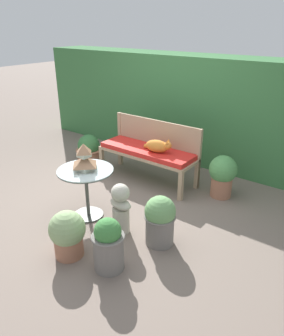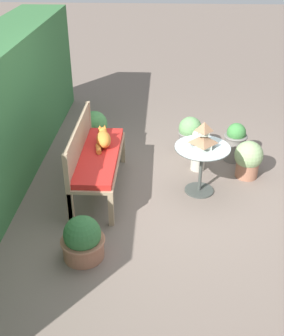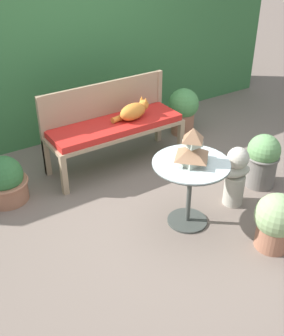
{
  "view_description": "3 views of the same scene",
  "coord_description": "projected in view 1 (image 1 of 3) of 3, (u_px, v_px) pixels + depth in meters",
  "views": [
    {
      "loc": [
        2.82,
        -2.84,
        2.31
      ],
      "look_at": [
        0.26,
        0.51,
        0.42
      ],
      "focal_mm": 35.0,
      "sensor_mm": 36.0,
      "label": 1
    },
    {
      "loc": [
        -4.62,
        0.15,
        3.06
      ],
      "look_at": [
        -0.17,
        0.38,
        0.46
      ],
      "focal_mm": 45.0,
      "sensor_mm": 36.0,
      "label": 2
    },
    {
      "loc": [
        -2.05,
        -2.79,
        2.53
      ],
      "look_at": [
        -0.13,
        0.14,
        0.41
      ],
      "focal_mm": 45.0,
      "sensor_mm": 36.0,
      "label": 3
    }
  ],
  "objects": [
    {
      "name": "ground",
      "position": [
        105.0,
        203.0,
        4.57
      ],
      "size": [
        30.0,
        30.0,
        0.0
      ],
      "primitive_type": "plane",
      "color": "#75665B"
    },
    {
      "name": "potted_plant_bench_left",
      "position": [
        89.0,
        149.0,
        5.86
      ],
      "size": [
        0.47,
        0.47,
        0.49
      ],
      "color": "#9E664C",
      "rests_on": "ground"
    },
    {
      "name": "foliage_hedge_back",
      "position": [
        191.0,
        108.0,
        5.86
      ],
      "size": [
        6.4,
        0.79,
        1.81
      ],
      "primitive_type": "cube",
      "color": "#38703D",
      "rests_on": "ground"
    },
    {
      "name": "garden_bust",
      "position": [
        121.0,
        207.0,
        3.81
      ],
      "size": [
        0.32,
        0.22,
        0.63
      ],
      "rotation": [
        0.0,
        0.0,
        -0.14
      ],
      "color": "#B7B2A3",
      "rests_on": "ground"
    },
    {
      "name": "potted_plant_table_near",
      "position": [
        222.0,
        175.0,
        4.62
      ],
      "size": [
        0.4,
        0.4,
        0.62
      ],
      "color": "#9E664C",
      "rests_on": "ground"
    },
    {
      "name": "bench_backrest",
      "position": [
        156.0,
        136.0,
        5.12
      ],
      "size": [
        1.57,
        0.06,
        0.93
      ],
      "color": "tan",
      "rests_on": "ground"
    },
    {
      "name": "patio_table",
      "position": [
        86.0,
        180.0,
        4.06
      ],
      "size": [
        0.7,
        0.7,
        0.65
      ],
      "color": "#424742",
      "rests_on": "ground"
    },
    {
      "name": "potted_plant_table_far",
      "position": [
        160.0,
        220.0,
        3.62
      ],
      "size": [
        0.35,
        0.35,
        0.59
      ],
      "color": "slate",
      "rests_on": "ground"
    },
    {
      "name": "pagoda_birdhouse",
      "position": [
        84.0,
        159.0,
        3.94
      ],
      "size": [
        0.28,
        0.28,
        0.34
      ],
      "color": "#B2BCA8",
      "rests_on": "patio_table"
    },
    {
      "name": "garden_bench",
      "position": [
        147.0,
        153.0,
        5.03
      ],
      "size": [
        1.57,
        0.52,
        0.54
      ],
      "color": "tan",
      "rests_on": "ground"
    },
    {
      "name": "potted_plant_path_edge",
      "position": [
        68.0,
        234.0,
        3.44
      ],
      "size": [
        0.39,
        0.39,
        0.53
      ],
      "color": "#9E664C",
      "rests_on": "ground"
    },
    {
      "name": "potted_plant_patio_mid",
      "position": [
        108.0,
        244.0,
        3.25
      ],
      "size": [
        0.34,
        0.34,
        0.58
      ],
      "color": "slate",
      "rests_on": "ground"
    },
    {
      "name": "cat",
      "position": [
        158.0,
        146.0,
        4.82
      ],
      "size": [
        0.48,
        0.25,
        0.22
      ],
      "rotation": [
        0.0,
        0.0,
        0.2
      ],
      "color": "orange",
      "rests_on": "garden_bench"
    }
  ]
}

